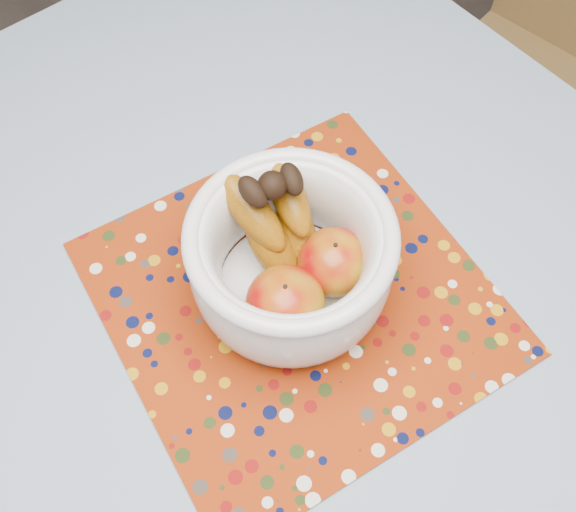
# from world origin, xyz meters

# --- Properties ---
(table) EXTENTS (1.20, 1.20, 0.75)m
(table) POSITION_xyz_m (0.00, 0.00, 0.67)
(table) COLOR brown
(table) RESTS_ON ground
(chair) EXTENTS (0.49, 0.49, 1.03)m
(chair) POSITION_xyz_m (0.89, 0.11, 0.58)
(chair) COLOR brown
(chair) RESTS_ON ground
(tablecloth) EXTENTS (1.32, 1.32, 0.01)m
(tablecloth) POSITION_xyz_m (0.00, 0.00, 0.76)
(tablecloth) COLOR slate
(tablecloth) RESTS_ON table
(placemat) EXTENTS (0.50, 0.50, 0.00)m
(placemat) POSITION_xyz_m (0.12, -0.00, 0.76)
(placemat) COLOR maroon
(placemat) RESTS_ON tablecloth
(fruit_bowl) EXTENTS (0.23, 0.24, 0.17)m
(fruit_bowl) POSITION_xyz_m (0.12, 0.02, 0.84)
(fruit_bowl) COLOR silver
(fruit_bowl) RESTS_ON placemat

